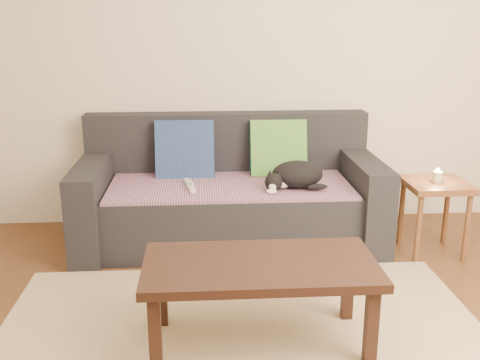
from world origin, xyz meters
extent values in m
cube|color=beige|center=(0.00, 2.00, 1.30)|extent=(4.50, 0.04, 2.60)
cube|color=#232328|center=(0.00, 1.50, 0.21)|extent=(1.70, 0.78, 0.42)
cube|color=#232328|center=(0.00, 1.90, 0.65)|extent=(2.10, 0.18, 0.45)
cube|color=#232328|center=(-0.95, 1.50, 0.30)|extent=(0.20, 0.90, 0.60)
cube|color=#232328|center=(0.95, 1.50, 0.30)|extent=(0.20, 0.90, 0.60)
cube|color=#4A2B51|center=(0.00, 1.48, 0.43)|extent=(1.66, 0.74, 0.02)
cube|color=#101E48|center=(-0.31, 1.74, 0.63)|extent=(0.42, 0.20, 0.43)
cube|color=#0C4E42|center=(0.37, 1.74, 0.63)|extent=(0.41, 0.20, 0.42)
ellipsoid|color=black|center=(0.45, 1.38, 0.53)|extent=(0.39, 0.32, 0.18)
sphere|color=black|center=(0.28, 1.30, 0.50)|extent=(0.14, 0.14, 0.12)
sphere|color=white|center=(0.27, 1.25, 0.48)|extent=(0.06, 0.06, 0.05)
ellipsoid|color=black|center=(0.57, 1.27, 0.47)|extent=(0.14, 0.07, 0.04)
cube|color=white|center=(-0.29, 1.48, 0.46)|extent=(0.07, 0.15, 0.03)
cube|color=white|center=(-0.27, 1.35, 0.46)|extent=(0.07, 0.15, 0.03)
cube|color=brown|center=(1.36, 1.23, 0.48)|extent=(0.40, 0.40, 0.04)
cylinder|color=brown|center=(1.20, 1.07, 0.23)|extent=(0.04, 0.04, 0.46)
cylinder|color=brown|center=(1.52, 1.07, 0.23)|extent=(0.04, 0.04, 0.46)
cylinder|color=brown|center=(1.20, 1.39, 0.23)|extent=(0.04, 0.04, 0.46)
cylinder|color=brown|center=(1.52, 1.39, 0.23)|extent=(0.04, 0.04, 0.46)
cylinder|color=beige|center=(1.36, 1.23, 0.54)|extent=(0.06, 0.06, 0.07)
sphere|color=#FFBF59|center=(1.36, 1.23, 0.58)|extent=(0.02, 0.02, 0.02)
cube|color=tan|center=(0.00, 0.15, 0.01)|extent=(2.50, 1.80, 0.01)
cube|color=black|center=(0.08, 0.18, 0.42)|extent=(1.11, 0.55, 0.04)
cube|color=black|center=(-0.41, -0.03, 0.20)|extent=(0.06, 0.06, 0.40)
cube|color=black|center=(0.56, -0.03, 0.20)|extent=(0.06, 0.06, 0.40)
cube|color=black|center=(-0.41, 0.39, 0.20)|extent=(0.06, 0.06, 0.40)
cube|color=black|center=(0.56, 0.39, 0.20)|extent=(0.06, 0.06, 0.40)
camera|label=1|loc=(-0.19, -2.24, 1.55)|focal=42.00mm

